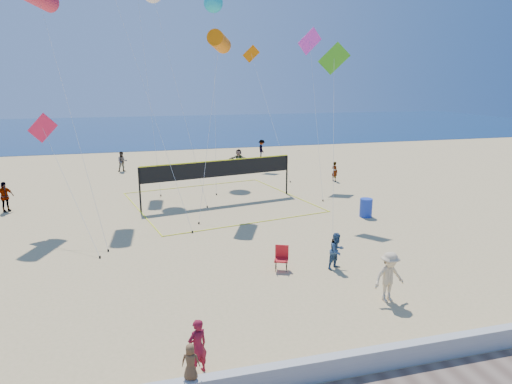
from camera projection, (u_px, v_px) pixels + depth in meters
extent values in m
plane|color=tan|center=(261.00, 323.00, 14.00)|extent=(120.00, 120.00, 0.00)
cube|color=navy|center=(154.00, 128.00, 72.12)|extent=(140.00, 50.00, 0.03)
cube|color=#BBBBB6|center=(295.00, 373.00, 11.12)|extent=(32.00, 0.30, 0.60)
imported|color=maroon|center=(198.00, 347.00, 11.45)|extent=(0.64, 0.55, 1.49)
imported|color=brown|center=(191.00, 362.00, 10.34)|extent=(0.48, 0.38, 0.87)
imported|color=navy|center=(337.00, 251.00, 17.92)|extent=(0.88, 0.79, 1.47)
imported|color=beige|center=(389.00, 277.00, 15.22)|extent=(1.19, 0.76, 1.74)
imported|color=gray|center=(4.00, 197.00, 25.74)|extent=(1.07, 0.95, 1.73)
imported|color=gray|center=(239.00, 160.00, 37.91)|extent=(1.68, 1.12, 1.74)
imported|color=gray|center=(335.00, 171.00, 33.71)|extent=(0.50, 0.62, 1.45)
imported|color=gray|center=(122.00, 162.00, 37.25)|extent=(0.88, 0.73, 1.65)
imported|color=gray|center=(262.00, 149.00, 43.82)|extent=(0.77, 1.20, 1.76)
cube|color=red|center=(281.00, 260.00, 17.80)|extent=(0.67, 0.65, 0.06)
cube|color=red|center=(282.00, 251.00, 17.93)|extent=(0.50, 0.25, 0.53)
cylinder|color=black|center=(275.00, 266.00, 17.69)|extent=(0.13, 0.26, 0.68)
cylinder|color=black|center=(276.00, 262.00, 18.05)|extent=(0.13, 0.26, 0.68)
cylinder|color=black|center=(286.00, 267.00, 17.63)|extent=(0.13, 0.26, 0.68)
cylinder|color=black|center=(287.00, 263.00, 18.00)|extent=(0.13, 0.26, 0.68)
cylinder|color=#1B39B1|center=(366.00, 208.00, 24.88)|extent=(0.87, 0.87, 1.01)
cylinder|color=black|center=(140.00, 190.00, 25.64)|extent=(0.10, 0.10, 2.55)
cylinder|color=black|center=(287.00, 175.00, 29.74)|extent=(0.10, 0.10, 2.55)
cube|color=black|center=(218.00, 169.00, 27.50)|extent=(9.37, 1.85, 0.95)
cube|color=#F5FF1A|center=(218.00, 161.00, 27.38)|extent=(9.37, 1.86, 0.06)
cube|color=#F5FF1A|center=(253.00, 223.00, 23.83)|extent=(9.57, 1.92, 0.02)
cube|color=#F5FF1A|center=(194.00, 186.00, 32.14)|extent=(9.57, 1.92, 0.02)
cylinder|color=silver|center=(70.00, 112.00, 21.76)|extent=(2.96, 7.77, 11.45)
cylinder|color=black|center=(108.00, 250.00, 19.86)|extent=(0.08, 0.08, 0.10)
cylinder|color=silver|center=(145.00, 90.00, 24.03)|extent=(3.49, 8.08, 13.47)
cylinder|color=black|center=(192.00, 232.00, 22.29)|extent=(0.08, 0.08, 0.10)
cylinder|color=#D36603|center=(219.00, 42.00, 25.41)|extent=(1.71, 2.35, 1.19)
cylinder|color=silver|center=(209.00, 129.00, 24.55)|extent=(1.97, 3.67, 9.33)
cylinder|color=black|center=(199.00, 223.00, 23.69)|extent=(0.08, 0.08, 0.10)
cube|color=#F31D48|center=(43.00, 128.00, 22.26)|extent=(1.48, 0.40, 1.50)
cylinder|color=silver|center=(69.00, 188.00, 20.69)|extent=(2.59, 5.33, 4.96)
cylinder|color=black|center=(100.00, 257.00, 19.11)|extent=(0.08, 0.08, 0.10)
cube|color=green|center=(334.00, 58.00, 24.20)|extent=(1.54, 0.83, 1.71)
cylinder|color=silver|center=(333.00, 143.00, 22.69)|extent=(1.93, 4.84, 8.35)
cylinder|color=black|center=(333.00, 240.00, 21.18)|extent=(0.08, 0.08, 0.10)
cube|color=#F33AD5|center=(310.00, 41.00, 32.52)|extent=(1.95, 0.36, 1.95)
cylinder|color=silver|center=(316.00, 115.00, 30.35)|extent=(1.54, 6.75, 9.95)
cylinder|color=black|center=(323.00, 200.00, 28.17)|extent=(0.08, 0.08, 0.10)
cylinder|color=silver|center=(178.00, 93.00, 28.45)|extent=(2.13, 7.43, 12.92)
cylinder|color=black|center=(207.00, 207.00, 26.78)|extent=(0.08, 0.08, 0.10)
sphere|color=#19ADCB|center=(213.00, 3.00, 34.43)|extent=(1.76, 1.76, 1.45)
cylinder|color=silver|center=(215.00, 92.00, 32.07)|extent=(1.50, 7.92, 12.93)
cylinder|color=black|center=(216.00, 194.00, 29.70)|extent=(0.08, 0.08, 0.10)
cylinder|color=silver|center=(148.00, 88.00, 30.46)|extent=(0.63, 5.82, 13.42)
cylinder|color=black|center=(161.00, 195.00, 29.40)|extent=(0.08, 0.08, 0.10)
cube|color=#D36603|center=(251.00, 54.00, 39.32)|extent=(1.52, 0.27, 1.51)
cylinder|color=silver|center=(269.00, 113.00, 36.38)|extent=(0.65, 8.86, 9.47)
cylinder|color=black|center=(290.00, 182.00, 33.43)|extent=(0.08, 0.08, 0.10)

